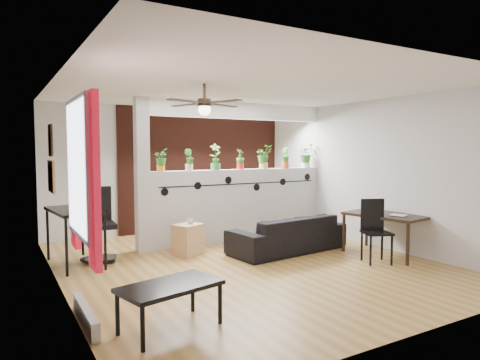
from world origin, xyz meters
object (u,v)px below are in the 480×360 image
object	(u,v)px
potted_plant_0	(161,159)
cube_shelf	(188,239)
potted_plant_6	(306,155)
computer_desk	(75,214)
potted_plant_5	(285,157)
potted_plant_2	(215,156)
dining_table	(386,218)
potted_plant_4	(263,156)
sofa	(287,234)
ceiling_fan	(204,105)
office_chair	(98,229)
coffee_table	(170,289)
folding_chair	(374,225)
potted_plant_1	(189,159)
cup	(191,221)
potted_plant_3	(240,158)

from	to	relation	value
potted_plant_0	cube_shelf	bearing A→B (deg)	-68.65
potted_plant_6	computer_desk	world-z (taller)	potted_plant_6
potted_plant_5	potted_plant_2	bearing A→B (deg)	-180.00
potted_plant_6	dining_table	xyz separation A→B (m)	(-0.13, -2.24, -1.00)
potted_plant_5	potted_plant_4	bearing A→B (deg)	180.00
sofa	cube_shelf	world-z (taller)	sofa
computer_desk	potted_plant_2	bearing A→B (deg)	7.67
ceiling_fan	office_chair	distance (m)	2.62
coffee_table	computer_desk	bearing A→B (deg)	97.77
potted_plant_2	folding_chair	world-z (taller)	potted_plant_2
potted_plant_1	potted_plant_2	world-z (taller)	potted_plant_2
potted_plant_4	office_chair	distance (m)	3.42
potted_plant_1	cube_shelf	world-z (taller)	potted_plant_1
office_chair	cup	bearing A→B (deg)	-13.32
potted_plant_2	cube_shelf	size ratio (longest dim) A/B	0.96
potted_plant_6	potted_plant_1	bearing A→B (deg)	180.00
potted_plant_0	sofa	size ratio (longest dim) A/B	0.20
cube_shelf	office_chair	bearing A→B (deg)	143.66
potted_plant_6	office_chair	world-z (taller)	potted_plant_6
coffee_table	office_chair	bearing A→B (deg)	90.84
potted_plant_6	office_chair	xyz separation A→B (m)	(-4.28, -0.27, -1.11)
cube_shelf	cup	size ratio (longest dim) A/B	4.22
potted_plant_3	potted_plant_2	bearing A→B (deg)	-180.00
potted_plant_5	cube_shelf	bearing A→B (deg)	-165.83
potted_plant_1	folding_chair	world-z (taller)	potted_plant_1
potted_plant_5	sofa	world-z (taller)	potted_plant_5
potted_plant_6	cup	xyz separation A→B (m)	(-2.87, -0.60, -1.05)
potted_plant_1	ceiling_fan	bearing A→B (deg)	-106.89
cup	dining_table	size ratio (longest dim) A/B	0.09
potted_plant_4	cup	size ratio (longest dim) A/B	3.85
cube_shelf	cup	bearing A→B (deg)	-22.55
potted_plant_2	office_chair	world-z (taller)	potted_plant_2
potted_plant_0	office_chair	size ratio (longest dim) A/B	0.36
potted_plant_5	potted_plant_6	size ratio (longest dim) A/B	0.87
potted_plant_2	potted_plant_5	size ratio (longest dim) A/B	1.16
potted_plant_5	office_chair	world-z (taller)	potted_plant_5
office_chair	coffee_table	bearing A→B (deg)	-89.16
ceiling_fan	computer_desk	size ratio (longest dim) A/B	0.98
computer_desk	office_chair	bearing A→B (deg)	10.87
ceiling_fan	potted_plant_0	size ratio (longest dim) A/B	3.00
potted_plant_6	sofa	bearing A→B (deg)	-137.97
potted_plant_0	dining_table	size ratio (longest dim) A/B	0.30
cup	office_chair	bearing A→B (deg)	166.68
cup	dining_table	xyz separation A→B (m)	(2.74, -1.64, 0.05)
potted_plant_6	office_chair	bearing A→B (deg)	-176.36
potted_plant_0	office_chair	distance (m)	1.57
folding_chair	ceiling_fan	bearing A→B (deg)	165.81
ceiling_fan	sofa	size ratio (longest dim) A/B	0.61
potted_plant_3	potted_plant_5	bearing A→B (deg)	-0.00
potted_plant_6	coffee_table	world-z (taller)	potted_plant_6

